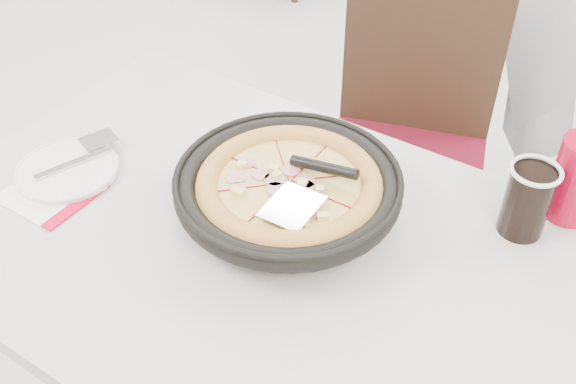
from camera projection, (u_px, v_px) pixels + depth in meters
The scene contains 11 objects.
floor at pixel (375, 345), 1.93m from camera, with size 7.00×7.00×0.00m, color #B9B9B3.
main_table at pixel (257, 359), 1.44m from camera, with size 1.20×0.80×0.75m, color beige, non-canonical shape.
chair_far at pixel (403, 163), 1.80m from camera, with size 0.42×0.42×0.95m, color black, non-canonical shape.
trivet at pixel (290, 220), 1.20m from camera, with size 0.13×0.13×0.04m, color black.
pizza_pan at pixel (288, 195), 1.21m from camera, with size 0.32×0.32×0.01m, color black.
pizza at pixel (289, 192), 1.19m from camera, with size 0.34×0.34×0.02m, color gold.
pizza_server at pixel (292, 206), 1.11m from camera, with size 0.08×0.10×0.00m, color silver.
napkin at pixel (49, 191), 1.28m from camera, with size 0.15×0.15×0.00m, color white.
side_plate at pixel (67, 170), 1.32m from camera, with size 0.20×0.20×0.01m, color white.
fork at pixel (76, 162), 1.33m from camera, with size 0.02×0.17×0.00m, color silver.
cola_glass at pixel (527, 202), 1.16m from camera, with size 0.08×0.08×0.13m, color black.
Camera 1 is at (0.44, -1.12, 1.59)m, focal length 42.00 mm.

